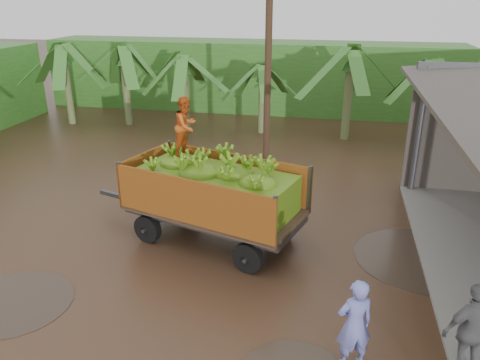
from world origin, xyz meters
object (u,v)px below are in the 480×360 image
banana_trailer (214,192)px  man_blue (354,324)px  utility_pole (268,49)px  man_grey (472,331)px

banana_trailer → man_blue: bearing=-31.0°
man_blue → utility_pole: 10.53m
utility_pole → banana_trailer: bearing=-94.6°
man_blue → man_grey: bearing=165.3°
banana_trailer → man_blue: size_ratio=3.61×
banana_trailer → man_grey: bearing=-17.1°
utility_pole → man_grey: bearing=-62.5°
man_blue → man_grey: 1.89m
man_blue → utility_pole: (-2.98, 9.54, 3.35)m
man_blue → banana_trailer: bearing=-69.2°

